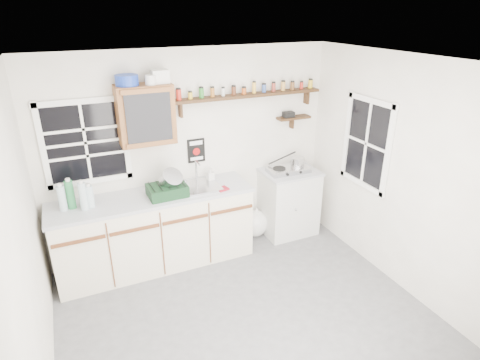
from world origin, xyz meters
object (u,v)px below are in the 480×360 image
at_px(main_cabinet, 156,230).
at_px(spice_shelf, 249,94).
at_px(upper_cabinet, 146,115).
at_px(right_cabinet, 288,202).
at_px(dish_rack, 168,187).
at_px(hotplate, 288,169).

height_order(main_cabinet, spice_shelf, spice_shelf).
bearing_deg(upper_cabinet, right_cabinet, -3.76).
xyz_separation_m(main_cabinet, dish_rack, (0.17, -0.07, 0.56)).
bearing_deg(right_cabinet, spice_shelf, 160.49).
bearing_deg(spice_shelf, main_cabinet, -170.74).
bearing_deg(upper_cabinet, hotplate, -4.50).
height_order(right_cabinet, hotplate, hotplate).
distance_m(right_cabinet, dish_rack, 1.76).
relative_size(right_cabinet, dish_rack, 2.07).
bearing_deg(right_cabinet, upper_cabinet, 176.24).
relative_size(main_cabinet, spice_shelf, 1.21).
xyz_separation_m(upper_cabinet, dish_rack, (0.14, -0.21, -0.80)).
distance_m(spice_shelf, hotplate, 1.12).
height_order(main_cabinet, hotplate, hotplate).
distance_m(spice_shelf, dish_rack, 1.48).
bearing_deg(right_cabinet, hotplate, -154.74).
xyz_separation_m(spice_shelf, hotplate, (0.49, -0.21, -0.99)).
height_order(upper_cabinet, dish_rack, upper_cabinet).
height_order(right_cabinet, dish_rack, dish_rack).
distance_m(main_cabinet, dish_rack, 0.59).
height_order(spice_shelf, hotplate, spice_shelf).
xyz_separation_m(right_cabinet, hotplate, (-0.04, -0.02, 0.49)).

